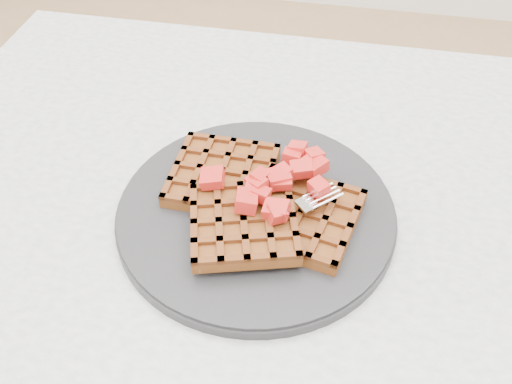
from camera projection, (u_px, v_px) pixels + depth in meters
The scene contains 5 objects.
table at pixel (375, 304), 0.68m from camera, with size 1.20×0.80×0.75m.
plate at pixel (256, 213), 0.62m from camera, with size 0.30×0.30×0.02m, color black.
waffles at pixel (255, 203), 0.60m from camera, with size 0.22×0.20×0.03m.
strawberry_pile at pixel (256, 182), 0.59m from camera, with size 0.15×0.15×0.02m, color #A51211, non-canonical shape.
fork at pixel (280, 229), 0.58m from camera, with size 0.02×0.18×0.02m, color silver, non-canonical shape.
Camera 1 is at (-0.07, -0.41, 1.21)m, focal length 40.00 mm.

